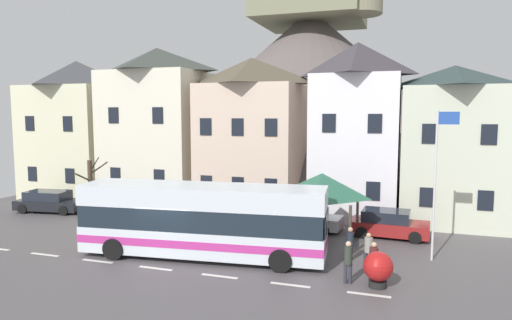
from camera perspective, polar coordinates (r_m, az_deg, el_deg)
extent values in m
cube|color=#514C4F|center=(21.68, -10.76, -12.26)|extent=(40.00, 60.00, 0.06)
cube|color=silver|center=(24.16, -25.03, -10.72)|extent=(1.60, 0.20, 0.01)
cube|color=silver|center=(22.27, -19.29, -11.91)|extent=(1.60, 0.20, 0.01)
cube|color=silver|center=(20.64, -12.51, -13.15)|extent=(1.60, 0.20, 0.01)
cube|color=silver|center=(19.34, -4.61, -14.35)|extent=(1.60, 0.20, 0.01)
cube|color=silver|center=(18.44, 4.32, -15.38)|extent=(1.60, 0.20, 0.01)
cube|color=silver|center=(18.01, 14.00, -16.09)|extent=(1.60, 0.20, 0.01)
cube|color=beige|center=(39.30, -21.34, 2.18)|extent=(6.94, 6.40, 8.77)
pyramid|color=#3F4145|center=(39.34, -21.64, 10.04)|extent=(6.94, 6.40, 2.02)
cube|color=black|center=(38.29, -26.30, -1.56)|extent=(0.80, 0.06, 1.10)
cube|color=black|center=(35.94, -22.36, -1.85)|extent=(0.80, 0.06, 1.10)
cube|color=black|center=(38.02, -26.57, 4.14)|extent=(0.80, 0.06, 1.10)
cube|color=black|center=(35.65, -22.61, 4.23)|extent=(0.80, 0.06, 1.10)
cube|color=silver|center=(34.81, -12.15, 2.77)|extent=(7.00, 5.97, 9.69)
pyramid|color=#393E3A|center=(34.97, -12.36, 12.18)|extent=(7.00, 5.97, 1.76)
cube|color=black|center=(33.48, -17.26, -1.83)|extent=(0.80, 0.06, 1.10)
cube|color=black|center=(31.58, -12.09, -2.15)|extent=(0.80, 0.06, 1.10)
cube|color=black|center=(33.19, -17.49, 5.39)|extent=(0.80, 0.06, 1.10)
cube|color=black|center=(31.27, -12.26, 5.51)|extent=(0.80, 0.06, 1.10)
cube|color=beige|center=(31.43, -0.56, 1.59)|extent=(6.63, 5.40, 8.62)
pyramid|color=brown|center=(31.46, -0.57, 11.11)|extent=(6.63, 5.40, 1.81)
cube|color=black|center=(29.99, -6.27, -2.98)|extent=(0.80, 0.06, 1.10)
cube|color=black|center=(29.15, -2.31, -3.21)|extent=(0.80, 0.06, 1.10)
cube|color=black|center=(28.45, 1.86, -3.44)|extent=(0.80, 0.06, 1.10)
cube|color=black|center=(29.64, -6.35, 4.19)|extent=(0.80, 0.06, 1.10)
cube|color=black|center=(28.78, -2.34, 4.17)|extent=(0.80, 0.06, 1.10)
cube|color=black|center=(28.08, 1.89, 4.13)|extent=(0.80, 0.06, 1.10)
cube|color=white|center=(29.81, 12.45, 1.63)|extent=(5.28, 5.28, 9.04)
pyramid|color=#3C363D|center=(29.92, 12.69, 12.30)|extent=(5.28, 5.28, 2.07)
cube|color=black|center=(27.64, 9.02, -3.57)|extent=(0.80, 0.06, 1.10)
cube|color=black|center=(27.34, 14.50, -3.79)|extent=(0.80, 0.06, 1.10)
cube|color=black|center=(27.26, 9.15, 4.61)|extent=(0.80, 0.06, 1.10)
cube|color=black|center=(26.96, 14.72, 4.47)|extent=(0.80, 0.06, 1.10)
cube|color=beige|center=(30.64, 23.38, 0.63)|extent=(5.96, 6.97, 8.24)
pyramid|color=#2E3D3D|center=(30.61, 23.76, 9.59)|extent=(5.96, 6.97, 1.34)
cube|color=black|center=(27.34, 20.70, -4.40)|extent=(0.80, 0.06, 1.10)
cube|color=black|center=(27.63, 26.90, -4.56)|extent=(0.80, 0.06, 1.10)
cube|color=black|center=(26.95, 20.98, 3.11)|extent=(0.80, 0.06, 1.10)
cube|color=black|center=(27.24, 27.26, 2.87)|extent=(0.80, 0.06, 1.10)
cone|color=#5D5452|center=(48.57, 6.78, 8.25)|extent=(40.29, 40.29, 17.32)
cube|color=silver|center=(21.51, -6.76, -9.89)|extent=(11.57, 3.69, 1.19)
cube|color=#BF338C|center=(21.50, -6.77, -9.74)|extent=(11.60, 3.72, 0.36)
cube|color=#19232D|center=(21.24, -6.80, -7.04)|extent=(11.47, 3.64, 1.00)
cube|color=silver|center=(21.04, -6.83, -4.46)|extent=(11.57, 3.69, 0.94)
cube|color=#19232D|center=(20.15, 8.87, -7.79)|extent=(0.28, 2.08, 0.96)
cylinder|color=black|center=(21.85, 4.10, -10.56)|extent=(1.02, 0.39, 1.00)
cylinder|color=black|center=(19.60, 3.08, -12.52)|extent=(1.02, 0.39, 1.00)
cylinder|color=black|center=(24.14, -14.63, -9.14)|extent=(1.02, 0.39, 1.00)
cylinder|color=black|center=(22.12, -17.47, -10.62)|extent=(1.02, 0.39, 1.00)
cylinder|color=#473D33|center=(25.70, 5.25, -6.43)|extent=(0.14, 0.14, 2.40)
cylinder|color=#473D33|center=(25.17, 12.63, -6.82)|extent=(0.14, 0.14, 2.40)
cylinder|color=#473D33|center=(22.58, 3.31, -8.16)|extent=(0.14, 0.14, 2.40)
cylinder|color=#473D33|center=(21.98, 11.74, -8.68)|extent=(0.14, 0.14, 2.40)
pyramid|color=#295F48|center=(23.44, 8.30, -3.16)|extent=(3.60, 3.60, 1.24)
cube|color=black|center=(33.92, -24.36, -5.11)|extent=(4.77, 2.48, 0.64)
cube|color=#1E232D|center=(33.94, -24.72, -4.06)|extent=(2.94, 2.00, 0.60)
cylinder|color=black|center=(33.87, -21.39, -5.31)|extent=(0.66, 0.29, 0.64)
cylinder|color=black|center=(32.40, -23.04, -5.88)|extent=(0.66, 0.29, 0.64)
cylinder|color=black|center=(35.52, -25.54, -4.98)|extent=(0.66, 0.29, 0.64)
cylinder|color=black|center=(34.13, -27.28, -5.49)|extent=(0.66, 0.29, 0.64)
cube|color=silver|center=(30.76, -16.56, -5.99)|extent=(4.45, 2.00, 0.57)
cube|color=#1E232D|center=(30.78, -16.93, -4.99)|extent=(2.68, 1.73, 0.49)
cylinder|color=black|center=(30.78, -13.35, -6.17)|extent=(0.65, 0.22, 0.64)
cylinder|color=black|center=(29.28, -15.14, -6.84)|extent=(0.65, 0.22, 0.64)
cylinder|color=black|center=(32.32, -17.83, -5.72)|extent=(0.65, 0.22, 0.64)
cylinder|color=black|center=(30.89, -19.74, -6.32)|extent=(0.65, 0.22, 0.64)
cube|color=maroon|center=(25.89, 16.44, -8.12)|extent=(4.20, 2.11, 0.67)
cube|color=#1E232D|center=(25.76, 16.03, -6.74)|extent=(2.55, 1.80, 0.59)
cylinder|color=black|center=(26.73, 19.52, -8.21)|extent=(0.65, 0.24, 0.64)
cylinder|color=black|center=(24.98, 19.36, -9.19)|extent=(0.65, 0.24, 0.64)
cylinder|color=black|center=(26.95, 13.72, -7.92)|extent=(0.65, 0.24, 0.64)
cylinder|color=black|center=(25.22, 13.14, -8.87)|extent=(0.65, 0.24, 0.64)
cube|color=silver|center=(26.63, 5.93, -7.54)|extent=(4.56, 2.10, 0.64)
cube|color=#1E232D|center=(26.57, 5.49, -6.28)|extent=(2.78, 1.73, 0.52)
cylinder|color=black|center=(27.05, 9.43, -7.77)|extent=(0.66, 0.26, 0.64)
cylinder|color=black|center=(25.52, 8.52, -8.59)|extent=(0.66, 0.26, 0.64)
cylinder|color=black|center=(27.88, 3.56, -7.29)|extent=(0.66, 0.26, 0.64)
cylinder|color=black|center=(26.41, 2.34, -8.04)|extent=(0.66, 0.26, 0.64)
cylinder|color=#2D2D38|center=(18.76, 11.77, -13.76)|extent=(0.14, 0.14, 0.84)
cylinder|color=#2D2D38|center=(18.74, 11.18, -13.77)|extent=(0.14, 0.14, 0.84)
cylinder|color=#2D382D|center=(18.52, 11.52, -11.68)|extent=(0.30, 0.30, 0.70)
sphere|color=#D1AD89|center=(18.39, 11.55, -10.31)|extent=(0.22, 0.22, 0.22)
cylinder|color=#2D2D38|center=(19.42, 14.22, -13.27)|extent=(0.16, 0.16, 0.74)
cylinder|color=#2D2D38|center=(19.46, 14.87, -13.25)|extent=(0.16, 0.16, 0.74)
cylinder|color=#512323|center=(19.24, 14.59, -11.48)|extent=(0.36, 0.36, 0.63)
sphere|color=#D1AD89|center=(19.12, 14.63, -10.28)|extent=(0.21, 0.21, 0.21)
cylinder|color=#2D2D38|center=(20.77, 14.22, -12.02)|extent=(0.17, 0.17, 0.72)
cylinder|color=#2D2D38|center=(20.76, 13.62, -12.01)|extent=(0.17, 0.17, 0.72)
cylinder|color=gray|center=(20.58, 13.96, -10.32)|extent=(0.35, 0.35, 0.66)
sphere|color=tan|center=(20.46, 13.99, -9.16)|extent=(0.21, 0.21, 0.21)
cylinder|color=#38332D|center=(21.33, 11.58, -11.40)|extent=(0.17, 0.17, 0.78)
cylinder|color=#38332D|center=(21.50, 11.85, -11.26)|extent=(0.17, 0.17, 0.78)
cylinder|color=#232B38|center=(21.24, 11.76, -9.67)|extent=(0.32, 0.32, 0.61)
sphere|color=tan|center=(21.13, 11.78, -8.58)|extent=(0.23, 0.23, 0.23)
cube|color=#33473D|center=(25.80, 5.53, -8.10)|extent=(1.75, 0.45, 0.08)
cube|color=#33473D|center=(25.96, 5.65, -7.51)|extent=(1.75, 0.06, 0.40)
cube|color=#2D2D33|center=(26.04, 3.81, -8.46)|extent=(0.08, 0.36, 0.45)
cube|color=#2D2D33|center=(25.70, 7.27, -8.70)|extent=(0.08, 0.36, 0.45)
cylinder|color=silver|center=(21.90, 21.55, -3.11)|extent=(0.10, 0.10, 6.83)
cube|color=#264CA5|center=(21.68, 23.05, 4.88)|extent=(0.90, 0.03, 0.56)
cylinder|color=black|center=(18.75, 15.05, -14.81)|extent=(0.69, 0.69, 0.25)
sphere|color=#B21919|center=(18.52, 15.11, -12.79)|extent=(1.15, 1.15, 1.15)
cylinder|color=#47382D|center=(27.45, -20.07, -4.24)|extent=(0.25, 0.25, 4.04)
cylinder|color=#47382D|center=(27.40, -19.67, -0.55)|extent=(0.23, 0.69, 0.81)
cylinder|color=#47382D|center=(27.53, -19.16, -0.96)|extent=(0.47, 1.15, 0.67)
cylinder|color=#47382D|center=(26.93, -20.96, -2.03)|extent=(0.26, 1.08, 0.61)
cylinder|color=#47382D|center=(27.57, -19.66, -3.00)|extent=(0.16, 0.68, 0.63)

